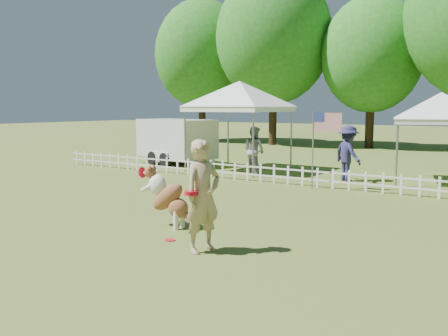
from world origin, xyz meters
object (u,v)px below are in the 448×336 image
object	(u,v)px
handler	(203,196)
cargo_trailer	(176,141)
frisbee_on_turf	(170,240)
spectator_b	(348,153)
flag_pole	(313,150)
spectator_a	(254,151)
canopy_tent_right	(439,139)
dog	(169,197)
canopy_tent_left	(239,127)

from	to	relation	value
handler	cargo_trailer	bearing A→B (deg)	56.42
frisbee_on_turf	spectator_b	world-z (taller)	spectator_b
cargo_trailer	flag_pole	xyz separation A→B (m)	(7.54, -2.84, 0.19)
cargo_trailer	spectator_a	bearing A→B (deg)	2.03
handler	frisbee_on_turf	bearing A→B (deg)	91.67
canopy_tent_right	frisbee_on_turf	bearing A→B (deg)	-119.69
frisbee_on_turf	flag_pole	xyz separation A→B (m)	(-0.18, 6.93, 1.16)
handler	canopy_tent_right	distance (m)	10.61
cargo_trailer	spectator_a	distance (m)	4.62
spectator_b	flag_pole	bearing A→B (deg)	114.94
cargo_trailer	flag_pole	size ratio (longest dim) A/B	1.91
dog	canopy_tent_right	size ratio (longest dim) A/B	0.44
canopy_tent_right	spectator_b	bearing A→B (deg)	-169.86
dog	canopy_tent_left	distance (m)	9.54
handler	spectator_a	bearing A→B (deg)	40.53
canopy_tent_right	spectator_a	bearing A→B (deg)	179.56
cargo_trailer	handler	bearing A→B (deg)	-33.74
frisbee_on_turf	canopy_tent_left	size ratio (longest dim) A/B	0.06
dog	flag_pole	size ratio (longest dim) A/B	0.53
canopy_tent_right	spectator_a	distance (m)	6.19
frisbee_on_turf	spectator_b	bearing A→B (deg)	88.94
handler	canopy_tent_left	distance (m)	11.14
handler	flag_pole	world-z (taller)	flag_pole
frisbee_on_turf	canopy_tent_right	world-z (taller)	canopy_tent_right
dog	frisbee_on_turf	size ratio (longest dim) A/B	6.36
frisbee_on_turf	canopy_tent_left	world-z (taller)	canopy_tent_left
canopy_tent_left	flag_pole	bearing A→B (deg)	-31.76
handler	spectator_a	size ratio (longest dim) A/B	1.09
flag_pole	spectator_b	size ratio (longest dim) A/B	1.26
frisbee_on_turf	flag_pole	world-z (taller)	flag_pole
handler	cargo_trailer	xyz separation A→B (m)	(-8.65, 10.00, 0.02)
frisbee_on_turf	dog	bearing A→B (deg)	130.57
spectator_a	dog	bearing A→B (deg)	123.64
handler	spectator_b	distance (m)	9.29
flag_pole	cargo_trailer	bearing A→B (deg)	151.44
dog	canopy_tent_right	world-z (taller)	canopy_tent_right
frisbee_on_turf	spectator_a	xyz separation A→B (m)	(-3.23, 8.70, 0.87)
frisbee_on_turf	canopy_tent_right	distance (m)	10.67
flag_pole	spectator_b	xyz separation A→B (m)	(0.35, 2.10, -0.24)
canopy_tent_left	cargo_trailer	world-z (taller)	canopy_tent_left
dog	flag_pole	bearing A→B (deg)	82.59
spectator_a	cargo_trailer	bearing A→B (deg)	2.45
canopy_tent_right	spectator_b	distance (m)	2.89
flag_pole	spectator_a	size ratio (longest dim) A/B	1.33
dog	spectator_b	bearing A→B (deg)	81.37
spectator_b	spectator_a	bearing A→B (deg)	39.81
canopy_tent_right	spectator_b	size ratio (longest dim) A/B	1.54
flag_pole	spectator_a	distance (m)	3.54
spectator_a	flag_pole	bearing A→B (deg)	165.57
dog	spectator_b	xyz separation A→B (m)	(0.86, 8.22, 0.30)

